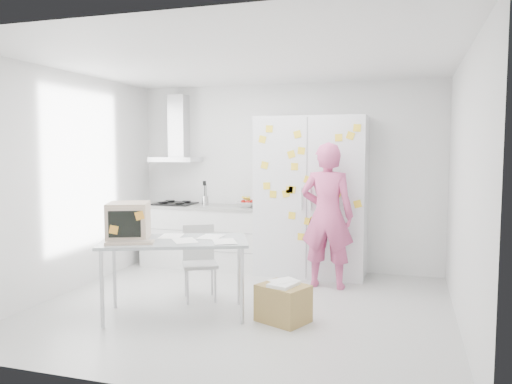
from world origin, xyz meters
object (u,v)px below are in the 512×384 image
(desk, at_px, (145,230))
(cardboard_box, at_px, (283,303))
(person, at_px, (327,215))
(chair, at_px, (199,257))

(desk, height_order, cardboard_box, desk)
(person, xyz_separation_m, cardboard_box, (-0.22, -1.40, -0.72))
(chair, bearing_deg, desk, -141.04)
(desk, bearing_deg, person, 22.67)
(cardboard_box, bearing_deg, chair, 156.57)
(chair, bearing_deg, person, 5.04)
(cardboard_box, bearing_deg, desk, -170.95)
(chair, xyz_separation_m, cardboard_box, (1.14, -0.49, -0.29))
(desk, bearing_deg, chair, 45.79)
(person, distance_m, chair, 1.69)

